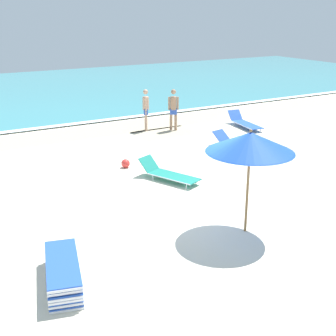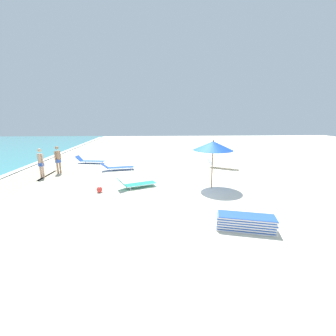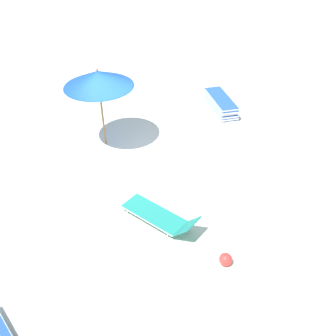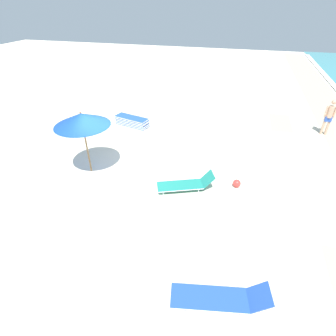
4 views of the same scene
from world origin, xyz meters
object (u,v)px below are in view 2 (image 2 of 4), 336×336
object	(u,v)px
sun_lounger_beside_umbrella	(90,161)
sun_lounger_near_water_left	(222,165)
sun_lounger_near_water_right	(136,184)
beachgoer_wading_adult	(41,161)
beach_ball	(99,189)
beachgoer_shoreline_child	(58,158)
lounger_stack	(245,222)
sun_lounger_under_umbrella	(118,167)
beach_umbrella	(213,146)

from	to	relation	value
sun_lounger_beside_umbrella	sun_lounger_near_water_left	bearing A→B (deg)	-94.70
sun_lounger_near_water_right	beachgoer_wading_adult	world-z (taller)	beachgoer_wading_adult
sun_lounger_near_water_left	beach_ball	distance (m)	8.72
beachgoer_shoreline_child	beach_ball	bearing A→B (deg)	69.57
lounger_stack	sun_lounger_beside_umbrella	size ratio (longest dim) A/B	0.89
beachgoer_wading_adult	beach_ball	bearing A→B (deg)	-9.68
lounger_stack	sun_lounger_under_umbrella	distance (m)	10.12
sun_lounger_beside_umbrella	beach_ball	size ratio (longest dim) A/B	7.80
beach_umbrella	beachgoer_wading_adult	world-z (taller)	beach_umbrella
beach_umbrella	beach_ball	bearing A→B (deg)	94.85
sun_lounger_near_water_right	beachgoer_shoreline_child	xyz separation A→B (m)	(3.28, 5.24, 0.78)
sun_lounger_under_umbrella	sun_lounger_near_water_right	bearing A→B (deg)	-168.87
lounger_stack	sun_lounger_near_water_left	distance (m)	8.77
sun_lounger_beside_umbrella	beachgoer_shoreline_child	bearing A→B (deg)	167.66
sun_lounger_under_umbrella	beach_ball	world-z (taller)	sun_lounger_under_umbrella
sun_lounger_beside_umbrella	beachgoer_shoreline_child	size ratio (longest dim) A/B	1.26
sun_lounger_near_water_left	beach_ball	size ratio (longest dim) A/B	7.73
beach_umbrella	beach_ball	xyz separation A→B (m)	(-0.48, 5.62, -2.03)
sun_lounger_beside_umbrella	beachgoer_wading_adult	distance (m)	4.42
lounger_stack	sun_lounger_near_water_left	xyz separation A→B (m)	(8.60, -1.71, -0.03)
lounger_stack	sun_lounger_near_water_right	distance (m)	6.02
beach_umbrella	sun_lounger_near_water_left	bearing A→B (deg)	-22.76
beachgoer_wading_adult	beachgoer_shoreline_child	xyz separation A→B (m)	(1.03, -0.57, 0.00)
lounger_stack	beachgoer_shoreline_child	distance (m)	12.08
sun_lounger_beside_umbrella	sun_lounger_near_water_left	distance (m)	10.01
lounger_stack	beachgoer_wading_adult	world-z (taller)	beachgoer_wading_adult
lounger_stack	beach_ball	size ratio (longest dim) A/B	6.94
sun_lounger_under_umbrella	sun_lounger_beside_umbrella	xyz separation A→B (m)	(2.35, 2.52, 0.00)
sun_lounger_under_umbrella	beachgoer_wading_adult	distance (m)	4.59
sun_lounger_near_water_right	beachgoer_wading_adult	xyz separation A→B (m)	(2.25, 5.81, 0.78)
beach_umbrella	sun_lounger_under_umbrella	distance (m)	7.10
lounger_stack	beach_ball	world-z (taller)	lounger_stack
sun_lounger_near_water_right	beachgoer_shoreline_child	size ratio (longest dim) A/B	1.18
sun_lounger_near_water_left	beachgoer_wading_adult	distance (m)	11.61
beachgoer_wading_adult	beachgoer_shoreline_child	world-z (taller)	same
sun_lounger_under_umbrella	beach_ball	size ratio (longest dim) A/B	7.84
sun_lounger_near_water_left	sun_lounger_near_water_right	size ratio (longest dim) A/B	1.06
beachgoer_wading_adult	beachgoer_shoreline_child	distance (m)	1.17
sun_lounger_near_water_left	beachgoer_wading_adult	bearing A→B (deg)	129.33
beach_ball	beach_umbrella	bearing A→B (deg)	-85.15
beachgoer_wading_adult	sun_lounger_under_umbrella	bearing A→B (deg)	47.15
sun_lounger_near_water_right	beachgoer_wading_adult	size ratio (longest dim) A/B	1.18
lounger_stack	beachgoer_shoreline_child	xyz separation A→B (m)	(7.84, 9.16, 0.75)
lounger_stack	sun_lounger_beside_umbrella	xyz separation A→B (m)	(10.83, 8.05, -0.03)
beach_umbrella	beach_ball	world-z (taller)	beach_umbrella
beach_umbrella	beachgoer_shoreline_child	distance (m)	9.81
sun_lounger_beside_umbrella	beachgoer_wading_adult	xyz separation A→B (m)	(-4.01, 1.68, 0.78)
beach_umbrella	sun_lounger_near_water_left	size ratio (longest dim) A/B	1.12
beach_umbrella	beachgoer_wading_adult	size ratio (longest dim) A/B	1.40
beachgoer_shoreline_child	sun_lounger_beside_umbrella	bearing A→B (deg)	-172.86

